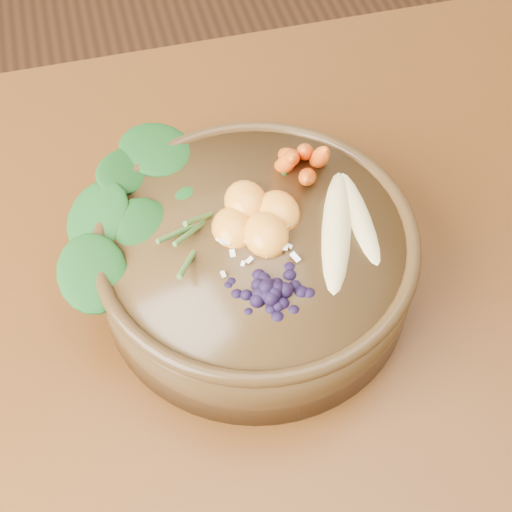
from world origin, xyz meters
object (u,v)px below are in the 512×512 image
blueberry_pile (269,278)px  kale_heap (199,174)px  banana_halves (349,213)px  mandarin_cluster (256,209)px  dining_table (511,291)px  carrot_cluster (302,136)px  stoneware_bowl (256,262)px

blueberry_pile → kale_heap: bearing=104.2°
kale_heap → banana_halves: 0.15m
mandarin_cluster → blueberry_pile: 0.09m
dining_table → blueberry_pile: (-0.32, -0.04, 0.20)m
banana_halves → blueberry_pile: 0.11m
dining_table → mandarin_cluster: bearing=171.6°
carrot_cluster → banana_halves: (0.02, -0.08, -0.03)m
dining_table → mandarin_cluster: 0.37m
banana_halves → mandarin_cluster: 0.09m
banana_halves → blueberry_pile: bearing=-141.5°
stoneware_bowl → banana_halves: 0.11m
stoneware_bowl → kale_heap: bearing=119.2°
dining_table → carrot_cluster: size_ratio=18.25×
mandarin_cluster → banana_halves: bearing=-17.4°
dining_table → kale_heap: (-0.35, 0.10, 0.20)m
blueberry_pile → banana_halves: bearing=30.9°
blueberry_pile → carrot_cluster: bearing=62.8°
mandarin_cluster → carrot_cluster: bearing=42.6°
stoneware_bowl → banana_halves: size_ratio=1.82×
kale_heap → stoneware_bowl: bearing=-60.8°
mandarin_cluster → blueberry_pile: bearing=-96.9°
dining_table → banana_halves: bearing=175.2°
dining_table → carrot_cluster: 0.35m
stoneware_bowl → kale_heap: kale_heap is taller
banana_halves → mandarin_cluster: bearing=170.3°
kale_heap → blueberry_pile: size_ratio=1.42×
dining_table → banana_halves: 0.30m
kale_heap → dining_table: bearing=-15.5°
stoneware_bowl → blueberry_pile: 0.09m
dining_table → stoneware_bowl: size_ratio=5.03×
dining_table → stoneware_bowl: stoneware_bowl is taller
dining_table → banana_halves: size_ratio=9.14×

